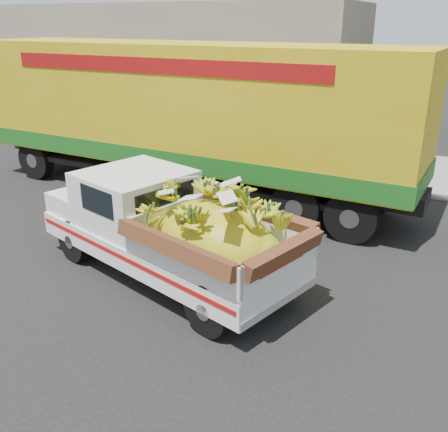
% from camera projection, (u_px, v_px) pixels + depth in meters
% --- Properties ---
extents(ground, '(100.00, 100.00, 0.00)m').
position_uv_depth(ground, '(146.00, 248.00, 10.11)').
color(ground, black).
rests_on(ground, ground).
extents(curb, '(60.00, 0.25, 0.15)m').
position_uv_depth(curb, '(257.00, 171.00, 14.95)').
color(curb, gray).
rests_on(curb, ground).
extents(sidewalk, '(60.00, 4.00, 0.14)m').
position_uv_depth(sidewalk, '(281.00, 156.00, 16.70)').
color(sidewalk, gray).
rests_on(sidewalk, ground).
extents(building_left, '(18.00, 6.00, 5.00)m').
position_uv_depth(building_left, '(169.00, 60.00, 24.03)').
color(building_left, gray).
rests_on(building_left, ground).
extents(pickup_truck, '(5.39, 3.23, 1.78)m').
position_uv_depth(pickup_truck, '(180.00, 232.00, 8.43)').
color(pickup_truck, black).
rests_on(pickup_truck, ground).
extents(semi_trailer, '(12.04, 3.14, 3.80)m').
position_uv_depth(semi_trailer, '(185.00, 113.00, 12.56)').
color(semi_trailer, black).
rests_on(semi_trailer, ground).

